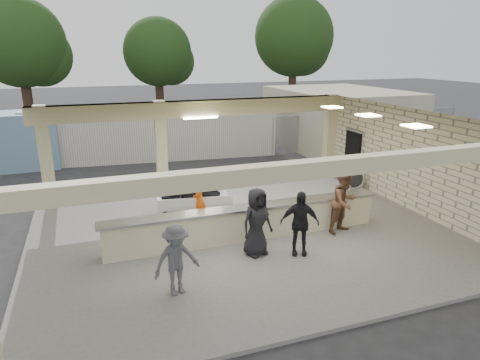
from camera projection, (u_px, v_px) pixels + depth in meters
name	position (u px, v px, depth m)	size (l,w,h in m)	color
ground	(241.00, 235.00, 12.82)	(120.00, 120.00, 0.00)	#252628
pavilion	(240.00, 185.00, 13.10)	(12.01, 10.00, 3.55)	slate
baggage_counter	(247.00, 223.00, 12.20)	(8.20, 0.58, 0.98)	beige
luggage_cart	(193.00, 195.00, 13.78)	(2.49, 1.75, 1.35)	silver
drum_fan	(353.00, 178.00, 16.52)	(0.83, 0.64, 0.89)	silver
baggage_handler	(199.00, 199.00, 13.16)	(0.59, 0.32, 1.62)	#E1530B
passenger_a	(344.00, 202.00, 12.54)	(0.90, 0.40, 1.86)	brown
passenger_b	(300.00, 223.00, 11.17)	(1.02, 0.37, 1.74)	black
passenger_c	(176.00, 260.00, 9.32)	(1.06, 0.37, 1.64)	#54555A
passenger_d	(257.00, 222.00, 11.14)	(0.90, 0.37, 1.83)	black
car_white_a	(265.00, 126.00, 27.35)	(2.22, 4.69, 1.34)	white
car_white_b	(342.00, 119.00, 29.68)	(1.75, 4.70, 1.49)	white
car_dark	(233.00, 124.00, 28.20)	(1.44, 4.09, 1.36)	black
container_white	(155.00, 132.00, 21.87)	(12.21, 2.44, 2.65)	silver
fence	(370.00, 129.00, 24.17)	(12.06, 0.06, 2.03)	gray
tree_left	(25.00, 46.00, 30.49)	(6.60, 6.30, 9.00)	#382619
tree_mid	(161.00, 55.00, 35.70)	(6.00, 5.60, 8.00)	#382619
tree_right	(296.00, 40.00, 38.31)	(7.20, 7.00, 10.00)	#382619
adjacent_building	(338.00, 118.00, 24.43)	(6.00, 8.00, 3.20)	#BBB395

